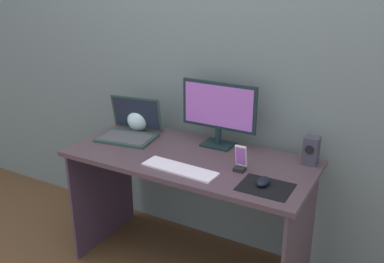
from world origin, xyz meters
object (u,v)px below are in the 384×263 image
laptop (130,129)px  mouse (263,181)px  keyboard_external (180,169)px  monitor (219,111)px  phone_in_dock (240,162)px  speaker_right (311,150)px  fishbowl (139,119)px

laptop → mouse: laptop is taller
keyboard_external → mouse: bearing=9.0°
mouse → laptop: bearing=166.4°
monitor → phone_in_dock: (0.25, -0.25, -0.17)m
monitor → keyboard_external: monitor is taller
keyboard_external → speaker_right: bearing=38.3°
laptop → fishbowl: laptop is taller
speaker_right → mouse: 0.39m
fishbowl → keyboard_external: fishbowl is taller
laptop → keyboard_external: size_ratio=0.90×
monitor → keyboard_external: size_ratio=1.12×
phone_in_dock → speaker_right: bearing=41.0°
mouse → phone_in_dock: size_ratio=0.72×
speaker_right → laptop: (-1.08, -0.15, -0.03)m
laptop → speaker_right: bearing=7.7°
mouse → phone_in_dock: 0.19m
fishbowl → monitor: bearing=0.7°
fishbowl → mouse: bearing=-19.4°
fishbowl → phone_in_dock: 0.85m
speaker_right → laptop: laptop is taller
phone_in_dock → laptop: bearing=172.0°
fishbowl → phone_in_dock: bearing=-16.5°
laptop → keyboard_external: 0.57m
speaker_right → monitor: bearing=-179.0°
speaker_right → laptop: 1.09m
fishbowl → phone_in_dock: fishbowl is taller
speaker_right → phone_in_dock: (-0.30, -0.26, -0.03)m
monitor → laptop: (-0.54, -0.14, -0.17)m
speaker_right → phone_in_dock: size_ratio=1.11×
fishbowl → phone_in_dock: size_ratio=1.08×
speaker_right → phone_in_dock: speaker_right is taller
laptop → fishbowl: size_ratio=2.49×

